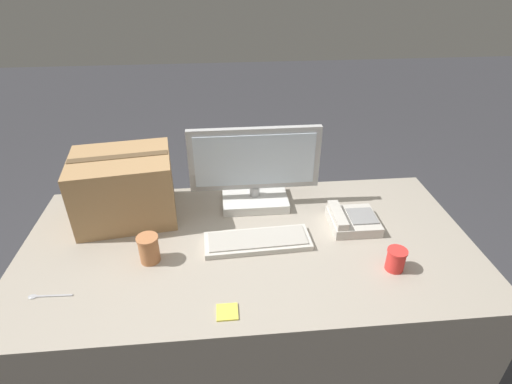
# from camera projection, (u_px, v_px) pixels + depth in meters

# --- Properties ---
(ground_plane) EXTENTS (12.00, 12.00, 0.00)m
(ground_plane) POSITION_uv_depth(u_px,v_px,m) (250.00, 358.00, 1.99)
(ground_plane) COLOR #38383D
(office_desk) EXTENTS (1.80, 0.90, 0.73)m
(office_desk) POSITION_uv_depth(u_px,v_px,m) (249.00, 306.00, 1.79)
(office_desk) COLOR #A89E8E
(office_desk) RESTS_ON ground_plane
(monitor) EXTENTS (0.57, 0.21, 0.37)m
(monitor) POSITION_uv_depth(u_px,v_px,m) (255.00, 173.00, 1.77)
(monitor) COLOR white
(monitor) RESTS_ON office_desk
(keyboard) EXTENTS (0.43, 0.17, 0.03)m
(keyboard) POSITION_uv_depth(u_px,v_px,m) (257.00, 241.00, 1.59)
(keyboard) COLOR beige
(keyboard) RESTS_ON office_desk
(desk_phone) EXTENTS (0.20, 0.20, 0.07)m
(desk_phone) POSITION_uv_depth(u_px,v_px,m) (352.00, 220.00, 1.69)
(desk_phone) COLOR beige
(desk_phone) RESTS_ON office_desk
(paper_cup_left) EXTENTS (0.08, 0.08, 0.11)m
(paper_cup_left) POSITION_uv_depth(u_px,v_px,m) (149.00, 249.00, 1.48)
(paper_cup_left) COLOR #BC7547
(paper_cup_left) RESTS_ON office_desk
(paper_cup_right) EXTENTS (0.07, 0.07, 0.09)m
(paper_cup_right) POSITION_uv_depth(u_px,v_px,m) (396.00, 259.00, 1.45)
(paper_cup_right) COLOR red
(paper_cup_right) RESTS_ON office_desk
(spoon) EXTENTS (0.15, 0.02, 0.00)m
(spoon) POSITION_uv_depth(u_px,v_px,m) (44.00, 296.00, 1.35)
(spoon) COLOR #B2B2B7
(spoon) RESTS_ON office_desk
(cardboard_box) EXTENTS (0.44, 0.37, 0.29)m
(cardboard_box) POSITION_uv_depth(u_px,v_px,m) (124.00, 187.00, 1.69)
(cardboard_box) COLOR tan
(cardboard_box) RESTS_ON office_desk
(sticky_note_pad) EXTENTS (0.07, 0.07, 0.01)m
(sticky_note_pad) POSITION_uv_depth(u_px,v_px,m) (227.00, 312.00, 1.29)
(sticky_note_pad) COLOR #E5DB4C
(sticky_note_pad) RESTS_ON office_desk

